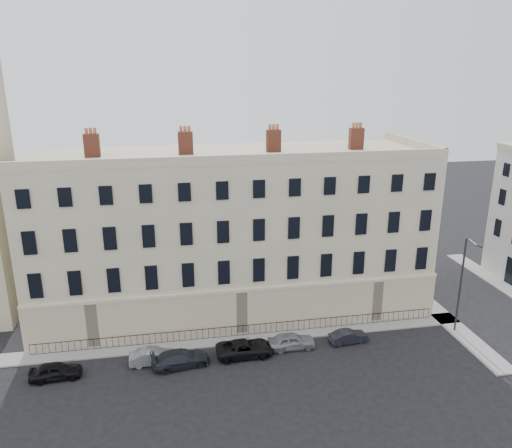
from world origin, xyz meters
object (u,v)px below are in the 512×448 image
object	(u,v)px
car_e	(291,341)
streetlamp	(462,281)
car_c	(181,358)
car_f	(349,336)
car_b	(153,356)
car_d	(245,348)
car_a	(56,371)

from	to	relation	value
car_e	streetlamp	xyz separation A→B (m)	(15.02, 0.00, 4.17)
car_c	car_e	world-z (taller)	car_e
car_c	car_f	bearing A→B (deg)	-94.44
car_b	streetlamp	bearing A→B (deg)	-91.50
car_c	car_f	size ratio (longest dim) A/B	1.35
car_b	car_c	xyz separation A→B (m)	(2.11, -0.75, 0.04)
car_f	streetlamp	xyz separation A→B (m)	(9.99, -0.01, 4.29)
car_e	car_f	xyz separation A→B (m)	(5.03, 0.01, -0.12)
car_d	car_e	distance (m)	3.97
car_f	car_c	bearing A→B (deg)	88.49
car_e	streetlamp	distance (m)	15.59
car_c	car_e	bearing A→B (deg)	-92.38
car_e	car_f	bearing A→B (deg)	-90.54
car_b	streetlamp	size ratio (longest dim) A/B	0.43
car_d	car_b	bearing A→B (deg)	86.80
car_b	car_f	xyz separation A→B (m)	(16.30, 0.22, -0.06)
car_f	streetlamp	distance (m)	10.87
car_b	car_e	size ratio (longest dim) A/B	0.94
car_c	car_d	size ratio (longest dim) A/B	0.96
car_f	streetlamp	bearing A→B (deg)	-95.47
streetlamp	car_f	bearing A→B (deg)	-170.18
car_c	car_d	xyz separation A→B (m)	(5.21, 0.55, -0.00)
car_b	car_d	distance (m)	7.32
car_c	car_d	distance (m)	5.24
car_e	car_d	bearing A→B (deg)	95.19
car_d	car_f	size ratio (longest dim) A/B	1.41
car_b	streetlamp	distance (m)	26.63
car_b	car_e	world-z (taller)	car_e
car_e	car_f	world-z (taller)	car_e
car_b	car_c	world-z (taller)	car_c
car_b	car_f	world-z (taller)	car_b
car_a	car_e	size ratio (longest dim) A/B	0.95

